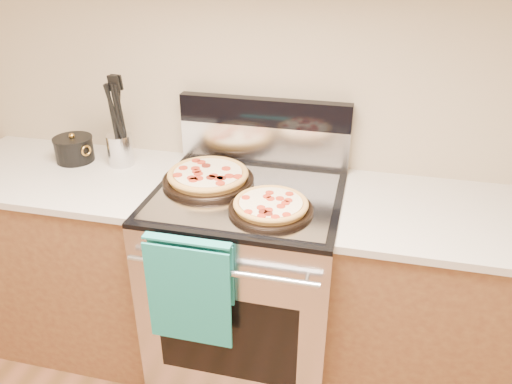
% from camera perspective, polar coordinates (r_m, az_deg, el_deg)
% --- Properties ---
extents(wall_back, '(4.00, 0.00, 4.00)m').
position_cam_1_polar(wall_back, '(2.18, 1.24, 14.19)').
color(wall_back, tan).
rests_on(wall_back, ground).
extents(range_body, '(0.76, 0.68, 0.90)m').
position_cam_1_polar(range_body, '(2.27, -0.92, -10.68)').
color(range_body, '#B7B7BC').
rests_on(range_body, ground).
extents(oven_window, '(0.56, 0.01, 0.40)m').
position_cam_1_polar(oven_window, '(2.03, -3.37, -16.37)').
color(oven_window, black).
rests_on(oven_window, range_body).
extents(cooktop, '(0.76, 0.68, 0.02)m').
position_cam_1_polar(cooktop, '(2.02, -1.02, -0.36)').
color(cooktop, black).
rests_on(cooktop, range_body).
extents(backsplash_lower, '(0.76, 0.06, 0.18)m').
position_cam_1_polar(backsplash_lower, '(2.25, 0.94, 5.50)').
color(backsplash_lower, silver).
rests_on(backsplash_lower, cooktop).
extents(backsplash_upper, '(0.76, 0.06, 0.12)m').
position_cam_1_polar(backsplash_upper, '(2.20, 0.97, 9.12)').
color(backsplash_upper, black).
rests_on(backsplash_upper, backsplash_lower).
extents(oven_handle, '(0.70, 0.03, 0.03)m').
position_cam_1_polar(oven_handle, '(1.77, -4.05, -9.05)').
color(oven_handle, silver).
rests_on(oven_handle, range_body).
extents(dish_towel, '(0.32, 0.05, 0.42)m').
position_cam_1_polar(dish_towel, '(1.87, -7.54, -10.95)').
color(dish_towel, teal).
rests_on(dish_towel, oven_handle).
extents(foil_sheet, '(0.70, 0.55, 0.01)m').
position_cam_1_polar(foil_sheet, '(1.99, -1.24, -0.42)').
color(foil_sheet, gray).
rests_on(foil_sheet, cooktop).
extents(cabinet_left, '(1.00, 0.62, 0.88)m').
position_cam_1_polar(cabinet_left, '(2.62, -19.91, -7.04)').
color(cabinet_left, brown).
rests_on(cabinet_left, ground).
extents(countertop_left, '(1.02, 0.64, 0.03)m').
position_cam_1_polar(countertop_left, '(2.40, -21.61, 1.97)').
color(countertop_left, beige).
rests_on(countertop_left, cabinet_left).
extents(cabinet_right, '(1.00, 0.62, 0.88)m').
position_cam_1_polar(cabinet_right, '(2.29, 21.70, -12.87)').
color(cabinet_right, brown).
rests_on(cabinet_right, ground).
extents(countertop_right, '(1.02, 0.64, 0.03)m').
position_cam_1_polar(countertop_right, '(2.05, 23.88, -3.02)').
color(countertop_right, beige).
rests_on(countertop_right, cabinet_right).
extents(pepperoni_pizza_back, '(0.44, 0.44, 0.05)m').
position_cam_1_polar(pepperoni_pizza_back, '(2.09, -5.49, 1.78)').
color(pepperoni_pizza_back, '#B88138').
rests_on(pepperoni_pizza_back, foil_sheet).
extents(pepperoni_pizza_front, '(0.39, 0.39, 0.04)m').
position_cam_1_polar(pepperoni_pizza_front, '(1.86, 1.70, -1.59)').
color(pepperoni_pizza_front, '#B88138').
rests_on(pepperoni_pizza_front, foil_sheet).
extents(utensil_crock, '(0.12, 0.12, 0.14)m').
position_cam_1_polar(utensil_crock, '(2.34, -15.25, 4.69)').
color(utensil_crock, silver).
rests_on(utensil_crock, countertop_left).
extents(saucepan, '(0.22, 0.22, 0.10)m').
position_cam_1_polar(saucepan, '(2.46, -20.06, 4.52)').
color(saucepan, black).
rests_on(saucepan, countertop_left).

